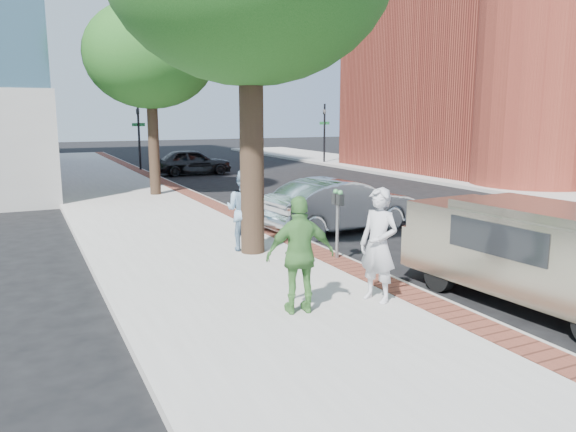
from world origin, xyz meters
TOP-DOWN VIEW (x-y plane):
  - ground at (0.00, 0.00)m, footprint 120.00×120.00m
  - sidewalk at (-1.50, 8.00)m, footprint 5.00×60.00m
  - brick_strip at (0.70, 8.00)m, footprint 0.60×60.00m
  - curb at (1.05, 8.00)m, footprint 0.10×60.00m
  - sidewalk_far at (14.50, 8.00)m, footprint 5.00×60.00m
  - church at (20.98, 13.13)m, footprint 19.00×16.00m
  - signal_near at (0.90, 22.00)m, footprint 0.70×0.15m
  - signal_far at (12.50, 22.00)m, footprint 0.70×0.15m
  - tree_far at (-0.50, 12.00)m, footprint 4.80×4.80m
  - parking_meter at (0.80, 0.61)m, footprint 0.12×0.32m
  - person_gray at (-0.01, -2.05)m, footprint 0.66×0.79m
  - person_officer at (-0.70, 2.16)m, footprint 1.10×1.12m
  - person_green at (-1.39, -1.98)m, footprint 1.13×0.65m
  - sedan_silver at (2.67, 3.59)m, footprint 4.55×1.97m
  - bg_car at (3.13, 19.47)m, footprint 4.10×1.81m
  - van at (2.44, -2.97)m, footprint 2.13×4.78m

SIDE VIEW (x-z plane):
  - ground at x=0.00m, z-range 0.00..0.00m
  - sidewalk at x=-1.50m, z-range 0.00..0.15m
  - curb at x=1.05m, z-range 0.00..0.15m
  - sidewalk_far at x=14.50m, z-range 0.00..0.15m
  - brick_strip at x=0.70m, z-range 0.15..0.16m
  - bg_car at x=3.13m, z-range 0.00..1.37m
  - sedan_silver at x=2.67m, z-range 0.00..1.46m
  - van at x=2.44m, z-range 0.08..1.80m
  - person_green at x=-1.39m, z-range 0.15..1.96m
  - person_officer at x=-0.70m, z-range 0.15..1.97m
  - person_gray at x=-0.01m, z-range 0.15..2.02m
  - parking_meter at x=0.80m, z-range 0.47..1.94m
  - signal_near at x=0.90m, z-range 0.35..4.15m
  - signal_far at x=12.50m, z-range 0.35..4.15m
  - tree_far at x=-0.50m, z-range 1.73..8.87m
  - church at x=20.98m, z-range -2.94..17.46m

